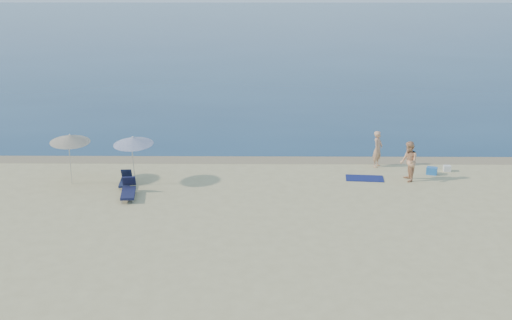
% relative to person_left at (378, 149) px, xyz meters
% --- Properties ---
extents(sea, '(240.00, 160.00, 0.01)m').
position_rel_person_left_xyz_m(sea, '(-3.73, 81.74, -0.92)').
color(sea, '#0C2A4B').
rests_on(sea, ground).
extents(wet_sand_strip, '(240.00, 1.60, 0.00)m').
position_rel_person_left_xyz_m(wet_sand_strip, '(-3.73, 1.14, -0.92)').
color(wet_sand_strip, '#847254').
rests_on(wet_sand_strip, ground).
extents(person_left, '(0.73, 0.81, 1.85)m').
position_rel_person_left_xyz_m(person_left, '(0.00, 0.00, 0.00)').
color(person_left, tan).
rests_on(person_left, ground).
extents(person_right, '(0.77, 0.96, 1.92)m').
position_rel_person_left_xyz_m(person_right, '(1.06, -2.31, 0.03)').
color(person_right, tan).
rests_on(person_right, ground).
extents(beach_towel, '(1.88, 1.16, 0.03)m').
position_rel_person_left_xyz_m(beach_towel, '(-0.92, -2.00, -0.91)').
color(beach_towel, '#0F154B').
rests_on(beach_towel, ground).
extents(white_bag, '(0.37, 0.33, 0.30)m').
position_rel_person_left_xyz_m(white_bag, '(3.36, -0.80, -0.78)').
color(white_bag, silver).
rests_on(white_bag, ground).
extents(blue_cooler, '(0.60, 0.52, 0.36)m').
position_rel_person_left_xyz_m(blue_cooler, '(2.47, -1.29, -0.75)').
color(blue_cooler, '#2062B2').
rests_on(blue_cooler, ground).
extents(umbrella_near, '(2.10, 2.12, 2.41)m').
position_rel_person_left_xyz_m(umbrella_near, '(-11.81, -2.88, 1.17)').
color(umbrella_near, silver).
rests_on(umbrella_near, ground).
extents(umbrella_far, '(2.36, 2.37, 2.49)m').
position_rel_person_left_xyz_m(umbrella_far, '(-14.76, -2.75, 1.23)').
color(umbrella_far, silver).
rests_on(umbrella_far, ground).
extents(lounger_left, '(0.62, 1.52, 0.66)m').
position_rel_person_left_xyz_m(lounger_left, '(-12.22, -3.12, -0.69)').
color(lounger_left, '#161D3E').
rests_on(lounger_left, ground).
extents(lounger_right, '(0.82, 1.86, 0.79)m').
position_rel_person_left_xyz_m(lounger_right, '(-11.77, -4.69, -0.64)').
color(lounger_right, '#15183A').
rests_on(lounger_right, ground).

